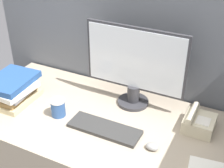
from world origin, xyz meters
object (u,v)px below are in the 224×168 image
object	(u,v)px
coffee_cup	(58,108)
mouse	(152,147)
monitor	(135,67)
book_stack	(13,90)
keyboard	(104,129)
desk_telephone	(199,122)

from	to	relation	value
coffee_cup	mouse	bearing A→B (deg)	-2.61
monitor	mouse	distance (m)	0.47
mouse	book_stack	bearing A→B (deg)	178.24
monitor	coffee_cup	world-z (taller)	monitor
monitor	coffee_cup	bearing A→B (deg)	-137.58
keyboard	book_stack	bearing A→B (deg)	179.72
coffee_cup	desk_telephone	distance (m)	0.77
monitor	book_stack	size ratio (longest dim) A/B	1.93
mouse	monitor	bearing A→B (deg)	126.40
monitor	mouse	size ratio (longest dim) A/B	9.07
mouse	book_stack	size ratio (longest dim) A/B	0.21
coffee_cup	desk_telephone	xyz separation A→B (m)	(0.74, 0.23, -0.01)
monitor	desk_telephone	xyz separation A→B (m)	(0.41, -0.07, -0.20)
monitor	book_stack	xyz separation A→B (m)	(-0.66, -0.30, -0.17)
book_stack	mouse	bearing A→B (deg)	-1.76
mouse	book_stack	xyz separation A→B (m)	(-0.90, 0.03, 0.06)
desk_telephone	keyboard	bearing A→B (deg)	-152.37
coffee_cup	book_stack	distance (m)	0.33
coffee_cup	monitor	bearing A→B (deg)	42.42
mouse	book_stack	distance (m)	0.90
book_stack	coffee_cup	bearing A→B (deg)	-0.27
keyboard	mouse	distance (m)	0.28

